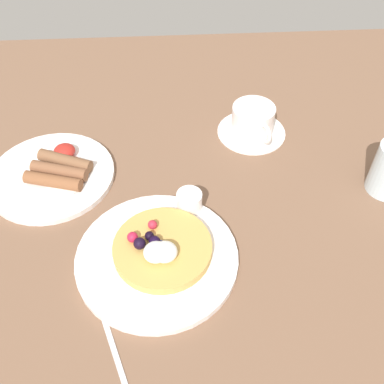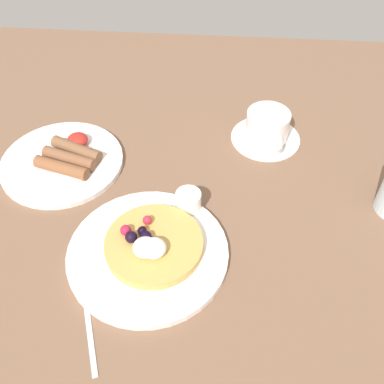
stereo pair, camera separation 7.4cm
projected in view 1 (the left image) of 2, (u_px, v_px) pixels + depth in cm
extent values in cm
cube|color=brown|center=(190.00, 229.00, 79.36)|extent=(196.44, 133.23, 3.00)
cylinder|color=white|center=(157.00, 258.00, 72.68)|extent=(26.37, 26.37, 1.32)
cylinder|color=tan|center=(163.00, 248.00, 72.11)|extent=(16.05, 16.05, 1.68)
sphere|color=black|center=(165.00, 247.00, 70.08)|extent=(1.97, 1.97, 1.97)
sphere|color=black|center=(149.00, 236.00, 71.83)|extent=(1.50, 1.50, 1.50)
sphere|color=navy|center=(149.00, 236.00, 72.02)|extent=(1.15, 1.15, 1.15)
sphere|color=black|center=(140.00, 244.00, 70.52)|extent=(1.96, 1.96, 1.96)
sphere|color=navy|center=(159.00, 249.00, 70.33)|extent=(1.02, 1.02, 1.02)
sphere|color=black|center=(164.00, 248.00, 69.99)|extent=(1.80, 1.80, 1.80)
sphere|color=navy|center=(161.00, 244.00, 70.91)|extent=(1.25, 1.25, 1.25)
sphere|color=black|center=(155.00, 242.00, 70.82)|extent=(1.90, 1.90, 1.90)
sphere|color=#C21E3D|center=(133.00, 237.00, 71.47)|extent=(1.78, 1.78, 1.78)
sphere|color=#C2283B|center=(153.00, 225.00, 73.34)|extent=(1.56, 1.56, 1.56)
ellipsoid|color=white|center=(165.00, 252.00, 69.19)|extent=(3.97, 3.97, 2.38)
ellipsoid|color=white|center=(156.00, 252.00, 69.15)|extent=(3.97, 3.97, 2.38)
cylinder|color=white|center=(191.00, 201.00, 77.91)|extent=(4.49, 4.49, 3.39)
cylinder|color=brown|center=(191.00, 198.00, 77.42)|extent=(3.68, 3.68, 0.41)
cylinder|color=white|center=(51.00, 176.00, 85.59)|extent=(23.89, 23.89, 1.10)
cylinder|color=brown|center=(65.00, 161.00, 85.84)|extent=(10.90, 6.41, 2.41)
cylinder|color=brown|center=(59.00, 171.00, 84.01)|extent=(11.04, 5.49, 2.41)
cylinder|color=brown|center=(53.00, 181.00, 82.17)|extent=(11.06, 5.26, 2.41)
ellipsoid|color=white|center=(64.00, 186.00, 82.54)|extent=(6.37, 5.41, 0.60)
sphere|color=yellow|center=(63.00, 184.00, 82.18)|extent=(2.00, 2.00, 2.00)
ellipsoid|color=#B5271F|center=(64.00, 151.00, 87.76)|extent=(4.20, 4.20, 2.31)
cylinder|color=white|center=(251.00, 132.00, 94.84)|extent=(14.34, 14.34, 0.63)
cylinder|color=white|center=(253.00, 119.00, 92.46)|extent=(8.79, 8.79, 5.86)
torus|color=white|center=(266.00, 134.00, 88.85)|extent=(2.06, 4.12, 4.08)
cylinder|color=brown|center=(254.00, 112.00, 91.08)|extent=(7.48, 7.48, 0.47)
cube|color=silver|center=(115.00, 352.00, 62.56)|extent=(4.46, 10.55, 0.30)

